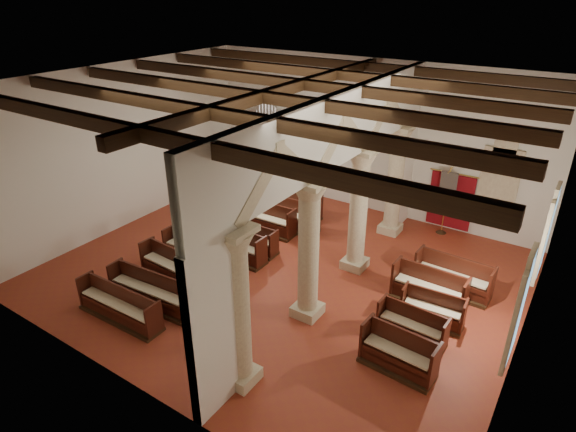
% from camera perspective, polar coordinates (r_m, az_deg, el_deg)
% --- Properties ---
extents(floor, '(14.00, 14.00, 0.00)m').
position_cam_1_polar(floor, '(15.73, -0.50, -6.58)').
color(floor, maroon).
rests_on(floor, ground).
extents(ceiling, '(14.00, 14.00, 0.00)m').
position_cam_1_polar(ceiling, '(13.49, -0.61, 15.46)').
color(ceiling, black).
rests_on(ceiling, wall_back).
extents(wall_back, '(14.00, 0.02, 6.00)m').
position_cam_1_polar(wall_back, '(19.34, 9.51, 9.18)').
color(wall_back, white).
rests_on(wall_back, floor).
extents(wall_front, '(14.00, 0.02, 6.00)m').
position_cam_1_polar(wall_front, '(10.46, -19.29, -7.10)').
color(wall_front, white).
rests_on(wall_front, floor).
extents(wall_left, '(0.02, 12.00, 6.00)m').
position_cam_1_polar(wall_left, '(18.93, -18.63, 7.81)').
color(wall_left, white).
rests_on(wall_left, floor).
extents(wall_right, '(0.02, 12.00, 6.00)m').
position_cam_1_polar(wall_right, '(12.29, 27.76, -3.64)').
color(wall_right, white).
rests_on(wall_right, floor).
extents(ceiling_beams, '(13.80, 11.80, 0.30)m').
position_cam_1_polar(ceiling_beams, '(13.53, -0.60, 14.71)').
color(ceiling_beams, '#352310').
rests_on(ceiling_beams, wall_back).
extents(arcade, '(0.90, 11.90, 6.00)m').
position_cam_1_polar(arcade, '(13.28, 5.92, 4.20)').
color(arcade, beige).
rests_on(arcade, floor).
extents(window_right_a, '(0.03, 1.00, 2.20)m').
position_cam_1_polar(window_right_a, '(11.39, 25.79, -10.33)').
color(window_right_a, '#317055').
rests_on(window_right_a, wall_right).
extents(window_right_b, '(0.03, 1.00, 2.20)m').
position_cam_1_polar(window_right_b, '(14.89, 28.36, -2.24)').
color(window_right_b, '#317055').
rests_on(window_right_b, wall_right).
extents(window_back, '(1.00, 0.03, 2.20)m').
position_cam_1_polar(window_back, '(18.26, 23.69, 3.65)').
color(window_back, '#317055').
rests_on(window_back, wall_back).
extents(pipe_organ, '(2.10, 0.85, 4.40)m').
position_cam_1_polar(pipe_organ, '(21.55, -2.36, 6.70)').
color(pipe_organ, '#352310').
rests_on(pipe_organ, floor).
extents(lectern, '(0.58, 0.61, 1.17)m').
position_cam_1_polar(lectern, '(21.51, -0.94, 4.16)').
color(lectern, '#3C1C13').
rests_on(lectern, floor).
extents(dossal_curtain, '(1.80, 0.07, 2.17)m').
position_cam_1_polar(dossal_curtain, '(18.84, 18.70, 1.73)').
color(dossal_curtain, maroon).
rests_on(dossal_curtain, floor).
extents(processional_banner, '(0.60, 0.76, 2.62)m').
position_cam_1_polar(processional_banner, '(18.61, 18.00, 0.38)').
color(processional_banner, '#352310').
rests_on(processional_banner, floor).
extents(hymnal_box_a, '(0.36, 0.30, 0.34)m').
position_cam_1_polar(hymnal_box_a, '(12.82, -10.72, -14.26)').
color(hymnal_box_a, navy).
rests_on(hymnal_box_a, floor).
extents(hymnal_box_b, '(0.36, 0.30, 0.34)m').
position_cam_1_polar(hymnal_box_b, '(14.03, -5.97, -9.91)').
color(hymnal_box_b, navy).
rests_on(hymnal_box_b, floor).
extents(hymnal_box_c, '(0.43, 0.39, 0.35)m').
position_cam_1_polar(hymnal_box_c, '(15.98, -5.68, -4.99)').
color(hymnal_box_c, navy).
rests_on(hymnal_box_c, floor).
extents(tube_heater_a, '(1.09, 0.14, 0.11)m').
position_cam_1_polar(tube_heater_a, '(13.96, -17.76, -11.96)').
color(tube_heater_a, silver).
rests_on(tube_heater_a, floor).
extents(tube_heater_b, '(0.93, 0.35, 0.09)m').
position_cam_1_polar(tube_heater_b, '(14.98, -13.56, -8.51)').
color(tube_heater_b, silver).
rests_on(tube_heater_b, floor).
extents(nave_pew_0, '(2.80, 0.71, 0.99)m').
position_cam_1_polar(nave_pew_0, '(14.30, -19.31, -10.40)').
color(nave_pew_0, '#352310').
rests_on(nave_pew_0, floor).
extents(nave_pew_1, '(2.96, 0.89, 1.04)m').
position_cam_1_polar(nave_pew_1, '(14.54, -15.71, -9.07)').
color(nave_pew_1, '#352310').
rests_on(nave_pew_1, floor).
extents(nave_pew_2, '(3.10, 0.91, 1.06)m').
position_cam_1_polar(nave_pew_2, '(15.31, -12.71, -6.75)').
color(nave_pew_2, '#352310').
rests_on(nave_pew_2, floor).
extents(nave_pew_3, '(2.82, 0.71, 1.00)m').
position_cam_1_polar(nave_pew_3, '(16.19, -10.41, -4.65)').
color(nave_pew_3, '#352310').
rests_on(nave_pew_3, floor).
extents(nave_pew_4, '(2.80, 0.73, 1.06)m').
position_cam_1_polar(nave_pew_4, '(16.51, -7.00, -3.66)').
color(nave_pew_4, '#352310').
rests_on(nave_pew_4, floor).
extents(nave_pew_5, '(2.72, 0.72, 0.96)m').
position_cam_1_polar(nave_pew_5, '(17.01, -5.41, -2.78)').
color(nave_pew_5, '#352310').
rests_on(nave_pew_5, floor).
extents(nave_pew_6, '(3.20, 0.81, 1.11)m').
position_cam_1_polar(nave_pew_6, '(18.24, -3.76, -0.45)').
color(nave_pew_6, '#352310').
rests_on(nave_pew_6, floor).
extents(nave_pew_7, '(3.26, 0.89, 1.14)m').
position_cam_1_polar(nave_pew_7, '(18.46, -1.04, -0.04)').
color(nave_pew_7, '#352310').
rests_on(nave_pew_7, floor).
extents(nave_pew_8, '(2.97, 0.80, 1.06)m').
position_cam_1_polar(nave_pew_8, '(19.35, -0.14, 1.16)').
color(nave_pew_8, '#352310').
rests_on(nave_pew_8, floor).
extents(aisle_pew_0, '(1.87, 0.85, 1.08)m').
position_cam_1_polar(aisle_pew_0, '(12.29, 12.90, -15.99)').
color(aisle_pew_0, '#352310').
rests_on(aisle_pew_0, floor).
extents(aisle_pew_1, '(1.84, 0.72, 0.95)m').
position_cam_1_polar(aisle_pew_1, '(13.25, 14.39, -12.90)').
color(aisle_pew_1, '#352310').
rests_on(aisle_pew_1, floor).
extents(aisle_pew_2, '(1.73, 0.74, 0.95)m').
position_cam_1_polar(aisle_pew_2, '(13.97, 16.70, -10.96)').
color(aisle_pew_2, '#352310').
rests_on(aisle_pew_2, floor).
extents(aisle_pew_3, '(2.13, 0.81, 1.13)m').
position_cam_1_polar(aisle_pew_3, '(14.64, 16.26, -8.71)').
color(aisle_pew_3, '#352310').
rests_on(aisle_pew_3, floor).
extents(aisle_pew_4, '(2.30, 0.84, 1.12)m').
position_cam_1_polar(aisle_pew_4, '(15.40, 18.87, -7.28)').
color(aisle_pew_4, '#352310').
rests_on(aisle_pew_4, floor).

